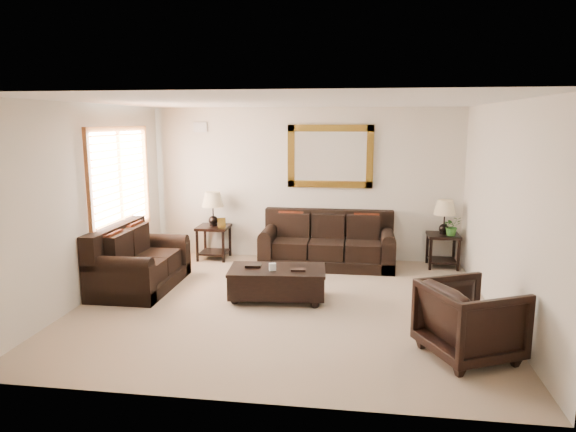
# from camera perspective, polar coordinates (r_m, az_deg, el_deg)

# --- Properties ---
(room) EXTENTS (5.51, 5.01, 2.71)m
(room) POSITION_cam_1_polar(r_m,az_deg,el_deg) (6.73, -0.40, 1.04)
(room) COLOR tan
(room) RESTS_ON ground
(window) EXTENTS (0.07, 1.96, 1.66)m
(window) POSITION_cam_1_polar(r_m,az_deg,el_deg) (8.38, -18.09, 3.76)
(window) COLOR white
(window) RESTS_ON room
(mirror) EXTENTS (1.50, 0.06, 1.10)m
(mirror) POSITION_cam_1_polar(r_m,az_deg,el_deg) (9.07, 4.70, 6.61)
(mirror) COLOR #48270E
(mirror) RESTS_ON room
(air_vent) EXTENTS (0.25, 0.02, 0.18)m
(air_vent) POSITION_cam_1_polar(r_m,az_deg,el_deg) (9.50, -9.73, 9.69)
(air_vent) COLOR #999999
(air_vent) RESTS_ON room
(sofa) EXTENTS (2.26, 0.97, 0.92)m
(sofa) POSITION_cam_1_polar(r_m,az_deg,el_deg) (8.90, 4.40, -3.34)
(sofa) COLOR black
(sofa) RESTS_ON room
(loveseat) EXTENTS (0.99, 1.66, 0.93)m
(loveseat) POSITION_cam_1_polar(r_m,az_deg,el_deg) (8.02, -16.45, -5.23)
(loveseat) COLOR black
(loveseat) RESTS_ON room
(end_table_left) EXTENTS (0.55, 0.55, 1.22)m
(end_table_left) POSITION_cam_1_polar(r_m,az_deg,el_deg) (9.28, -8.31, 0.06)
(end_table_left) COLOR black
(end_table_left) RESTS_ON room
(end_table_right) EXTENTS (0.53, 0.53, 1.16)m
(end_table_right) POSITION_cam_1_polar(r_m,az_deg,el_deg) (9.04, 16.95, -0.81)
(end_table_right) COLOR black
(end_table_right) RESTS_ON room
(coffee_table) EXTENTS (1.38, 0.83, 0.56)m
(coffee_table) POSITION_cam_1_polar(r_m,az_deg,el_deg) (7.18, -1.20, -7.15)
(coffee_table) COLOR black
(coffee_table) RESTS_ON room
(armchair) EXTENTS (1.10, 1.13, 0.89)m
(armchair) POSITION_cam_1_polar(r_m,az_deg,el_deg) (5.78, 19.60, -10.52)
(armchair) COLOR black
(armchair) RESTS_ON floor
(potted_plant) EXTENTS (0.38, 0.40, 0.25)m
(potted_plant) POSITION_cam_1_polar(r_m,az_deg,el_deg) (8.98, 17.75, -1.29)
(potted_plant) COLOR #23551D
(potted_plant) RESTS_ON end_table_right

